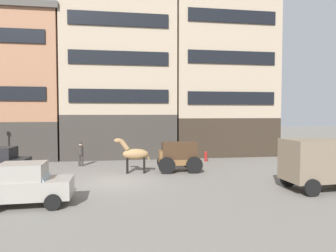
% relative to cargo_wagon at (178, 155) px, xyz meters
% --- Properties ---
extents(ground_plane, '(120.00, 120.00, 0.00)m').
position_rel_cargo_wagon_xyz_m(ground_plane, '(-4.16, -2.16, -1.15)').
color(ground_plane, slate).
extents(building_far_left, '(10.25, 6.15, 12.65)m').
position_rel_cargo_wagon_xyz_m(building_far_left, '(-13.77, 8.12, 5.22)').
color(building_far_left, '#38332D').
rests_on(building_far_left, ground_plane).
extents(building_center_left, '(10.12, 6.15, 16.68)m').
position_rel_cargo_wagon_xyz_m(building_center_left, '(-3.93, 8.11, 7.23)').
color(building_center_left, '#38332D').
rests_on(building_center_left, ground_plane).
extents(building_center_right, '(9.80, 6.15, 17.97)m').
position_rel_cargo_wagon_xyz_m(building_center_right, '(5.68, 8.12, 7.88)').
color(building_center_right, '#33281E').
rests_on(building_center_right, ground_plane).
extents(cargo_wagon, '(2.97, 1.64, 1.98)m').
position_rel_cargo_wagon_xyz_m(cargo_wagon, '(0.00, 0.00, 0.00)').
color(cargo_wagon, brown).
rests_on(cargo_wagon, ground_plane).
extents(draft_horse, '(2.35, 0.68, 2.30)m').
position_rel_cargo_wagon_xyz_m(draft_horse, '(-2.95, 0.00, 0.12)').
color(draft_horse, '#937047').
rests_on(draft_horse, ground_plane).
extents(delivery_truck_near, '(4.42, 2.29, 2.62)m').
position_rel_cargo_wagon_xyz_m(delivery_truck_near, '(6.46, -5.66, 0.28)').
color(delivery_truck_near, '#7A6B4C').
rests_on(delivery_truck_near, ground_plane).
extents(sedan_parked_curb, '(3.75, 1.96, 1.83)m').
position_rel_cargo_wagon_xyz_m(sedan_parked_curb, '(-7.73, -6.12, -0.23)').
color(sedan_parked_curb, gray).
rests_on(sedan_parked_curb, ground_plane).
extents(pedestrian_officer, '(0.51, 0.51, 1.79)m').
position_rel_cargo_wagon_xyz_m(pedestrian_officer, '(-6.78, 3.09, -0.17)').
color(pedestrian_officer, '#38332D').
rests_on(pedestrian_officer, ground_plane).
extents(fire_hydrant_curbside, '(0.24, 0.24, 0.83)m').
position_rel_cargo_wagon_xyz_m(fire_hydrant_curbside, '(2.97, 3.80, -0.72)').
color(fire_hydrant_curbside, maroon).
rests_on(fire_hydrant_curbside, ground_plane).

